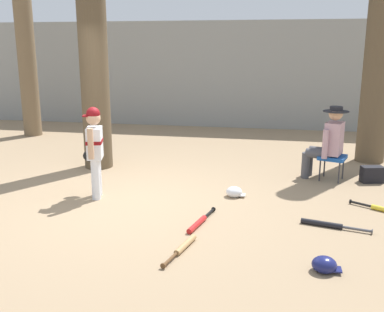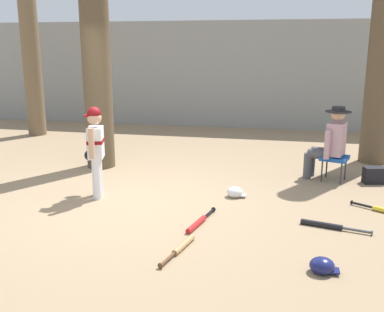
{
  "view_description": "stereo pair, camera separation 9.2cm",
  "coord_description": "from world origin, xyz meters",
  "px_view_note": "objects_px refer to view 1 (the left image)",
  "views": [
    {
      "loc": [
        2.02,
        -5.61,
        2.12
      ],
      "look_at": [
        0.98,
        -0.19,
        0.75
      ],
      "focal_mm": 41.63,
      "sensor_mm": 36.0,
      "label": 1
    },
    {
      "loc": [
        2.11,
        -5.6,
        2.12
      ],
      "look_at": [
        0.98,
        -0.19,
        0.75
      ],
      "focal_mm": 41.63,
      "sensor_mm": 36.0,
      "label": 2
    }
  ],
  "objects_px": {
    "tree_near_player": "(92,28)",
    "tree_far_left": "(26,45)",
    "bat_yellow_trainer": "(384,209)",
    "batting_helmet_white": "(234,192)",
    "handbag_beside_stool": "(372,174)",
    "bat_red_barrel": "(199,222)",
    "bat_black_composite": "(327,225)",
    "seated_spectator": "(327,141)",
    "young_ballplayer": "(94,147)",
    "tree_behind_spectator": "(378,65)",
    "batting_helmet_navy": "(324,265)",
    "bat_wood_tan": "(183,247)",
    "folding_stool": "(332,158)"
  },
  "relations": [
    {
      "from": "young_ballplayer",
      "to": "bat_black_composite",
      "type": "bearing_deg",
      "value": -9.42
    },
    {
      "from": "tree_near_player",
      "to": "batting_helmet_navy",
      "type": "height_order",
      "value": "tree_near_player"
    },
    {
      "from": "tree_behind_spectator",
      "to": "tree_far_left",
      "type": "bearing_deg",
      "value": 171.52
    },
    {
      "from": "tree_near_player",
      "to": "bat_yellow_trainer",
      "type": "distance_m",
      "value": 5.34
    },
    {
      "from": "seated_spectator",
      "to": "handbag_beside_stool",
      "type": "distance_m",
      "value": 0.88
    },
    {
      "from": "bat_wood_tan",
      "to": "batting_helmet_navy",
      "type": "height_order",
      "value": "batting_helmet_navy"
    },
    {
      "from": "bat_yellow_trainer",
      "to": "batting_helmet_white",
      "type": "bearing_deg",
      "value": 173.11
    },
    {
      "from": "tree_far_left",
      "to": "bat_black_composite",
      "type": "bearing_deg",
      "value": -35.18
    },
    {
      "from": "tree_behind_spectator",
      "to": "tree_far_left",
      "type": "height_order",
      "value": "tree_far_left"
    },
    {
      "from": "handbag_beside_stool",
      "to": "bat_yellow_trainer",
      "type": "relative_size",
      "value": 0.51
    },
    {
      "from": "batting_helmet_white",
      "to": "batting_helmet_navy",
      "type": "relative_size",
      "value": 0.98
    },
    {
      "from": "seated_spectator",
      "to": "batting_helmet_white",
      "type": "distance_m",
      "value": 1.88
    },
    {
      "from": "tree_near_player",
      "to": "batting_helmet_navy",
      "type": "distance_m",
      "value": 5.4
    },
    {
      "from": "batting_helmet_navy",
      "to": "tree_near_player",
      "type": "bearing_deg",
      "value": 138.33
    },
    {
      "from": "tree_behind_spectator",
      "to": "tree_near_player",
      "type": "bearing_deg",
      "value": -164.58
    },
    {
      "from": "handbag_beside_stool",
      "to": "bat_wood_tan",
      "type": "distance_m",
      "value": 3.84
    },
    {
      "from": "seated_spectator",
      "to": "handbag_beside_stool",
      "type": "relative_size",
      "value": 3.53
    },
    {
      "from": "bat_red_barrel",
      "to": "bat_wood_tan",
      "type": "bearing_deg",
      "value": -94.1
    },
    {
      "from": "tree_near_player",
      "to": "tree_behind_spectator",
      "type": "distance_m",
      "value": 5.09
    },
    {
      "from": "folding_stool",
      "to": "batting_helmet_white",
      "type": "distance_m",
      "value": 1.87
    },
    {
      "from": "handbag_beside_stool",
      "to": "bat_red_barrel",
      "type": "xyz_separation_m",
      "value": [
        -2.41,
        -2.25,
        -0.1
      ]
    },
    {
      "from": "tree_behind_spectator",
      "to": "young_ballplayer",
      "type": "relative_size",
      "value": 3.41
    },
    {
      "from": "tree_behind_spectator",
      "to": "bat_yellow_trainer",
      "type": "distance_m",
      "value": 3.3
    },
    {
      "from": "bat_black_composite",
      "to": "batting_helmet_white",
      "type": "bearing_deg",
      "value": 143.01
    },
    {
      "from": "tree_near_player",
      "to": "tree_behind_spectator",
      "type": "relative_size",
      "value": 1.25
    },
    {
      "from": "tree_near_player",
      "to": "batting_helmet_white",
      "type": "height_order",
      "value": "tree_near_player"
    },
    {
      "from": "bat_black_composite",
      "to": "bat_wood_tan",
      "type": "bearing_deg",
      "value": -149.52
    },
    {
      "from": "tree_behind_spectator",
      "to": "bat_wood_tan",
      "type": "relative_size",
      "value": 5.94
    },
    {
      "from": "young_ballplayer",
      "to": "bat_yellow_trainer",
      "type": "xyz_separation_m",
      "value": [
        3.94,
        0.14,
        -0.71
      ]
    },
    {
      "from": "batting_helmet_white",
      "to": "bat_wood_tan",
      "type": "bearing_deg",
      "value": -101.35
    },
    {
      "from": "folding_stool",
      "to": "batting_helmet_navy",
      "type": "xyz_separation_m",
      "value": [
        -0.39,
        -3.16,
        -0.29
      ]
    },
    {
      "from": "tree_behind_spectator",
      "to": "batting_helmet_navy",
      "type": "xyz_separation_m",
      "value": [
        -1.24,
        -4.58,
        -1.71
      ]
    },
    {
      "from": "bat_yellow_trainer",
      "to": "batting_helmet_navy",
      "type": "distance_m",
      "value": 2.02
    },
    {
      "from": "tree_far_left",
      "to": "bat_yellow_trainer",
      "type": "xyz_separation_m",
      "value": [
        7.28,
        -3.91,
        -2.12
      ]
    },
    {
      "from": "folding_stool",
      "to": "bat_black_composite",
      "type": "distance_m",
      "value": 2.07
    },
    {
      "from": "bat_red_barrel",
      "to": "batting_helmet_navy",
      "type": "xyz_separation_m",
      "value": [
        1.39,
        -0.9,
        0.04
      ]
    },
    {
      "from": "handbag_beside_stool",
      "to": "batting_helmet_navy",
      "type": "relative_size",
      "value": 1.2
    },
    {
      "from": "tree_near_player",
      "to": "tree_far_left",
      "type": "relative_size",
      "value": 1.11
    },
    {
      "from": "bat_red_barrel",
      "to": "bat_yellow_trainer",
      "type": "distance_m",
      "value": 2.48
    },
    {
      "from": "bat_yellow_trainer",
      "to": "batting_helmet_navy",
      "type": "xyz_separation_m",
      "value": [
        -0.92,
        -1.8,
        0.04
      ]
    },
    {
      "from": "tree_near_player",
      "to": "young_ballplayer",
      "type": "distance_m",
      "value": 2.38
    },
    {
      "from": "seated_spectator",
      "to": "handbag_beside_stool",
      "type": "bearing_deg",
      "value": -3.11
    },
    {
      "from": "tree_near_player",
      "to": "tree_far_left",
      "type": "bearing_deg",
      "value": 137.75
    },
    {
      "from": "bat_black_composite",
      "to": "batting_helmet_navy",
      "type": "bearing_deg",
      "value": -96.92
    },
    {
      "from": "seated_spectator",
      "to": "batting_helmet_navy",
      "type": "distance_m",
      "value": 3.25
    },
    {
      "from": "tree_behind_spectator",
      "to": "handbag_beside_stool",
      "type": "relative_size",
      "value": 13.1
    },
    {
      "from": "seated_spectator",
      "to": "handbag_beside_stool",
      "type": "height_order",
      "value": "seated_spectator"
    },
    {
      "from": "folding_stool",
      "to": "tree_far_left",
      "type": "bearing_deg",
      "value": 159.31
    },
    {
      "from": "tree_behind_spectator",
      "to": "tree_far_left",
      "type": "xyz_separation_m",
      "value": [
        -7.6,
        1.13,
        0.37
      ]
    },
    {
      "from": "tree_far_left",
      "to": "bat_red_barrel",
      "type": "xyz_separation_m",
      "value": [
        4.97,
        -4.81,
        -2.12
      ]
    }
  ]
}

